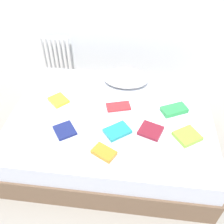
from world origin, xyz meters
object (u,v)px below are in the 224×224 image
Objects in this scene: textbook_teal at (117,131)px; textbook_green at (174,110)px; radiator at (56,56)px; textbook_navy at (65,130)px; textbook_red at (118,107)px; textbook_white at (33,122)px; textbook_lime at (187,136)px; pillow at (126,78)px; bed at (111,131)px; textbook_yellow at (59,100)px; textbook_maroon at (151,131)px; textbook_orange at (103,152)px.

textbook_teal is 0.90× the size of textbook_green.
radiator reaches higher than textbook_navy.
textbook_red is 0.84m from textbook_white.
textbook_lime is at bearing 31.73° from textbook_white.
bed is at bearing -100.62° from pillow.
radiator is 2.35× the size of textbook_green.
textbook_white is (0.21, -1.42, 0.13)m from radiator.
textbook_yellow is (0.36, -1.08, 0.13)m from radiator.
textbook_red is at bearing 41.58° from textbook_yellow.
textbook_green is (1.33, 0.34, 0.00)m from textbook_white.
pillow is 2.69× the size of textbook_white.
textbook_maroon is at bearing 33.30° from textbook_white.
textbook_white reaches higher than bed.
textbook_navy is at bearing 21.10° from textbook_white.
bed is 0.51m from textbook_maroon.
textbook_navy is (-0.48, -0.05, -0.00)m from textbook_teal.
pillow is at bearing 73.80° from textbook_yellow.
bed is 0.80m from textbook_white.
textbook_white is (-0.15, -0.35, 0.00)m from textbook_yellow.
radiator is at bearing 115.52° from textbook_red.
textbook_green is at bearing 71.88° from textbook_lime.
textbook_white is (-0.77, -0.33, 0.01)m from textbook_red.
radiator is 2.94× the size of textbook_maroon.
textbook_orange is at bearing -4.41° from textbook_yellow.
textbook_maroon is at bearing -29.65° from textbook_teal.
pillow is 0.42m from textbook_red.
textbook_orange is (0.39, -0.21, 0.01)m from textbook_navy.
bed is at bearing 173.79° from textbook_maroon.
textbook_white reaches higher than textbook_red.
pillow is at bearing 73.95° from textbook_white.
textbook_white is at bearing 145.82° from textbook_lime.
textbook_teal is at bearing 30.77° from textbook_white.
textbook_red is at bearing 112.42° from textbook_orange.
textbook_navy is at bearing -70.09° from radiator.
textbook_maroon is 1.05× the size of textbook_navy.
textbook_navy is 0.76× the size of textbook_green.
textbook_white is 0.75× the size of textbook_green.
textbook_red is (0.06, 0.11, 0.26)m from bed.
textbook_lime is 0.33m from textbook_maroon.
textbook_maroon is at bearing 24.92° from textbook_yellow.
pillow is 1.10m from textbook_white.
radiator is at bearing 127.81° from bed.
textbook_white is (-0.81, -0.74, -0.06)m from pillow.
textbook_red is (0.99, -1.09, 0.12)m from radiator.
radiator is 2.84× the size of textbook_lime.
pillow is 2.44× the size of textbook_lime.
textbook_maroon is 0.30m from textbook_teal.
textbook_green is (0.56, 0.01, 0.01)m from textbook_red.
textbook_teal is 1.16× the size of textbook_orange.
textbook_teal is (-0.01, -0.75, -0.06)m from pillow.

